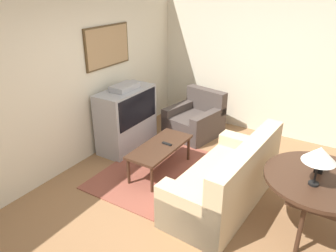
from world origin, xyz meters
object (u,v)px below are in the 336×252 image
at_px(tv, 127,118).
at_px(table_lamp, 320,155).
at_px(console_table, 320,183).
at_px(couch, 227,182).
at_px(coffee_table, 160,148).
at_px(mantel_clock, 320,163).
at_px(armchair, 195,121).

relative_size(tv, table_lamp, 2.57).
bearing_deg(console_table, couch, 90.45).
bearing_deg(table_lamp, coffee_table, 80.47).
relative_size(coffee_table, mantel_clock, 6.37).
bearing_deg(mantel_clock, tv, 82.29).
distance_m(couch, mantel_clock, 1.15).
xyz_separation_m(armchair, table_lamp, (-1.83, -2.33, 0.84)).
bearing_deg(mantel_clock, couch, 99.25).
distance_m(couch, armchair, 2.12).
relative_size(tv, console_table, 0.95).
xyz_separation_m(couch, mantel_clock, (0.17, -1.02, 0.52)).
height_order(coffee_table, console_table, console_table).
bearing_deg(table_lamp, mantel_clock, -0.14).
distance_m(console_table, table_lamp, 0.46).
bearing_deg(couch, armchair, -138.27).
distance_m(coffee_table, console_table, 2.24).
bearing_deg(tv, coffee_table, -112.63).
xyz_separation_m(table_lamp, mantel_clock, (0.34, -0.00, -0.27)).
distance_m(coffee_table, mantel_clock, 2.21).
relative_size(armchair, mantel_clock, 5.83).
distance_m(couch, coffee_table, 1.17).
bearing_deg(console_table, mantel_clock, 17.26).
relative_size(couch, table_lamp, 4.26).
height_order(console_table, table_lamp, table_lamp).
relative_size(tv, armchair, 1.09).
height_order(couch, mantel_clock, same).
bearing_deg(table_lamp, console_table, -15.41).
height_order(couch, table_lamp, table_lamp).
relative_size(couch, coffee_table, 1.65).
distance_m(armchair, console_table, 2.93).
bearing_deg(table_lamp, couch, 80.40).
relative_size(armchair, console_table, 0.87).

